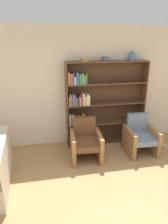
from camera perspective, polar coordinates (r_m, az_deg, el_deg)
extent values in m
plane|color=#A87F51|center=(3.31, 14.01, -27.97)|extent=(24.00, 24.00, 0.00)
cube|color=beige|center=(4.80, 2.48, 7.15)|extent=(12.00, 0.06, 2.75)
cube|color=brown|center=(4.61, -4.90, 1.68)|extent=(0.02, 0.30, 1.99)
cube|color=brown|center=(5.15, 16.35, 2.88)|extent=(0.02, 0.30, 1.99)
cube|color=brown|center=(4.60, 6.78, 14.13)|extent=(1.85, 0.30, 0.02)
cube|color=brown|center=(5.17, 5.90, -8.10)|extent=(1.85, 0.30, 0.03)
cube|color=#492F1E|center=(4.93, 5.82, 2.85)|extent=(1.85, 0.01, 1.99)
cube|color=#4C756B|center=(4.90, -3.88, -8.28)|extent=(0.04, 0.13, 0.20)
cube|color=black|center=(4.90, -3.39, -7.75)|extent=(0.03, 0.17, 0.27)
cube|color=#7F6B4C|center=(4.92, -3.10, -7.64)|extent=(0.02, 0.20, 0.27)
cube|color=#7F6B4C|center=(4.93, -2.76, -8.19)|extent=(0.03, 0.17, 0.17)
cube|color=red|center=(4.91, -2.34, -8.07)|extent=(0.02, 0.13, 0.21)
cube|color=red|center=(4.91, -1.88, -8.05)|extent=(0.04, 0.13, 0.21)
cube|color=#7F6B4C|center=(4.94, -1.44, -8.04)|extent=(0.03, 0.17, 0.18)
cube|color=#B2A899|center=(4.94, -0.95, -7.62)|extent=(0.04, 0.17, 0.25)
cube|color=#334CB2|center=(4.93, -0.44, -7.81)|extent=(0.03, 0.13, 0.23)
cube|color=#4C756B|center=(4.94, -0.04, -7.83)|extent=(0.02, 0.14, 0.21)
cube|color=gold|center=(4.94, 0.38, -7.73)|extent=(0.04, 0.13, 0.23)
cube|color=red|center=(4.96, 0.85, -7.77)|extent=(0.03, 0.15, 0.21)
cube|color=white|center=(4.97, 1.22, -7.55)|extent=(0.03, 0.17, 0.23)
cube|color=orange|center=(5.00, 1.60, -7.73)|extent=(0.04, 0.18, 0.18)
cube|color=brown|center=(4.96, 6.11, -2.87)|extent=(1.85, 0.30, 0.02)
cube|color=#B2A899|center=(4.67, -4.03, -2.38)|extent=(0.04, 0.13, 0.26)
cube|color=#7F6B4C|center=(4.67, -3.59, -2.34)|extent=(0.02, 0.13, 0.26)
cube|color=white|center=(4.68, -3.12, -2.36)|extent=(0.04, 0.13, 0.25)
cube|color=#7F6B4C|center=(4.70, -2.65, -2.46)|extent=(0.02, 0.15, 0.22)
cube|color=red|center=(4.70, -2.29, -2.25)|extent=(0.04, 0.16, 0.25)
cube|color=white|center=(4.71, -1.80, -2.61)|extent=(0.04, 0.14, 0.19)
cube|color=orange|center=(4.72, -1.24, -2.32)|extent=(0.04, 0.16, 0.22)
cube|color=#994C99|center=(4.72, -0.71, -2.50)|extent=(0.03, 0.13, 0.20)
cube|color=gold|center=(4.74, -0.25, -2.00)|extent=(0.04, 0.18, 0.26)
cube|color=orange|center=(4.76, 0.27, -2.25)|extent=(0.04, 0.19, 0.20)
cube|color=#994C99|center=(4.77, 0.89, -2.43)|extent=(0.04, 0.17, 0.17)
cube|color=red|center=(4.77, 1.33, -2.08)|extent=(0.03, 0.18, 0.22)
cube|color=brown|center=(4.79, 6.32, 2.50)|extent=(1.85, 0.30, 0.02)
cube|color=#7F6B4C|center=(4.53, -4.28, 3.15)|extent=(0.03, 0.16, 0.22)
cube|color=#669EB2|center=(4.51, -3.94, 3.49)|extent=(0.02, 0.14, 0.28)
cube|color=red|center=(4.51, -3.58, 3.34)|extent=(0.03, 0.13, 0.25)
cube|color=#4C756B|center=(4.54, -3.08, 3.54)|extent=(0.04, 0.18, 0.27)
cube|color=#334CB2|center=(4.53, -2.56, 3.35)|extent=(0.03, 0.13, 0.25)
cube|color=orange|center=(4.56, -2.19, 3.05)|extent=(0.02, 0.16, 0.18)
cube|color=black|center=(4.57, -1.79, 3.30)|extent=(0.04, 0.19, 0.21)
cube|color=#B2A899|center=(4.55, -1.24, 3.14)|extent=(0.03, 0.13, 0.20)
cube|color=red|center=(4.58, -0.90, 3.67)|extent=(0.03, 0.20, 0.26)
cube|color=#B2A899|center=(4.57, -0.44, 3.67)|extent=(0.02, 0.18, 0.26)
cube|color=white|center=(4.58, -0.13, 3.81)|extent=(0.03, 0.19, 0.28)
cube|color=gold|center=(4.59, 0.44, 3.37)|extent=(0.04, 0.17, 0.21)
cube|color=white|center=(4.60, 0.97, 3.71)|extent=(0.04, 0.18, 0.26)
cube|color=white|center=(4.60, 1.46, 3.48)|extent=(0.02, 0.15, 0.22)
cube|color=brown|center=(4.67, 6.54, 8.19)|extent=(1.85, 0.30, 0.02)
cube|color=orange|center=(4.40, -4.37, 9.46)|extent=(0.04, 0.14, 0.26)
cube|color=#994C99|center=(4.42, -3.75, 9.34)|extent=(0.04, 0.16, 0.24)
cube|color=#388C47|center=(4.42, -3.32, 9.37)|extent=(0.02, 0.16, 0.24)
cube|color=#994C99|center=(4.44, -3.07, 9.63)|extent=(0.02, 0.19, 0.27)
cube|color=white|center=(4.43, -2.64, 8.96)|extent=(0.03, 0.16, 0.17)
cube|color=#334CB2|center=(4.43, -2.12, 9.59)|extent=(0.04, 0.14, 0.27)
cube|color=#388C47|center=(4.44, -1.69, 9.44)|extent=(0.02, 0.16, 0.24)
cube|color=#4C756B|center=(4.44, -1.17, 9.36)|extent=(0.04, 0.13, 0.23)
cube|color=#388C47|center=(4.46, -0.60, 9.50)|extent=(0.04, 0.17, 0.24)
cube|color=orange|center=(4.45, -0.11, 9.30)|extent=(0.02, 0.12, 0.21)
cube|color=#4C756B|center=(4.48, 0.14, 9.24)|extent=(0.02, 0.18, 0.19)
cube|color=#388C47|center=(4.46, 0.64, 9.45)|extent=(0.02, 0.12, 0.23)
cylinder|color=tan|center=(4.47, 0.33, 14.65)|extent=(0.18, 0.18, 0.06)
torus|color=tan|center=(4.46, 0.34, 14.96)|extent=(0.20, 0.20, 0.02)
cylinder|color=slate|center=(4.58, 6.21, 14.85)|extent=(0.15, 0.15, 0.09)
torus|color=slate|center=(4.58, 6.23, 15.34)|extent=(0.17, 0.17, 0.02)
cylinder|color=slate|center=(4.80, 13.58, 15.06)|extent=(0.15, 0.15, 0.16)
cylinder|color=slate|center=(4.79, 13.68, 16.24)|extent=(0.08, 0.08, 0.04)
cube|color=beige|center=(3.77, -22.77, -10.70)|extent=(0.29, 1.56, 0.38)
cube|color=olive|center=(4.17, 5.15, -13.01)|extent=(0.07, 0.07, 0.34)
cube|color=olive|center=(4.10, -2.90, -13.59)|extent=(0.07, 0.07, 0.34)
cube|color=olive|center=(4.68, 3.56, -9.02)|extent=(0.07, 0.07, 0.34)
cube|color=olive|center=(4.62, -3.51, -9.45)|extent=(0.07, 0.07, 0.34)
cube|color=brown|center=(4.28, 0.58, -8.86)|extent=(0.52, 0.67, 0.12)
cube|color=brown|center=(4.41, 0.10, -4.22)|extent=(0.49, 0.15, 0.45)
cube|color=olive|center=(4.36, 4.28, -9.55)|extent=(0.13, 0.68, 0.58)
cube|color=olive|center=(4.29, -3.18, -10.03)|extent=(0.13, 0.68, 0.58)
cube|color=olive|center=(4.66, 20.57, -10.53)|extent=(0.07, 0.07, 0.34)
cube|color=olive|center=(4.41, 14.01, -11.54)|extent=(0.07, 0.07, 0.34)
cube|color=olive|center=(5.12, 17.25, -7.27)|extent=(0.07, 0.07, 0.34)
cube|color=olive|center=(4.90, 11.22, -7.97)|extent=(0.07, 0.07, 0.34)
cube|color=slate|center=(4.67, 15.98, -7.09)|extent=(0.50, 0.65, 0.12)
cube|color=slate|center=(4.80, 14.87, -2.90)|extent=(0.48, 0.13, 0.45)
cube|color=olive|center=(4.83, 18.92, -7.58)|extent=(0.10, 0.68, 0.58)
cube|color=olive|center=(4.60, 12.70, -8.36)|extent=(0.10, 0.68, 0.58)
cylinder|color=tan|center=(5.30, 22.99, -9.04)|extent=(0.32, 0.32, 0.02)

